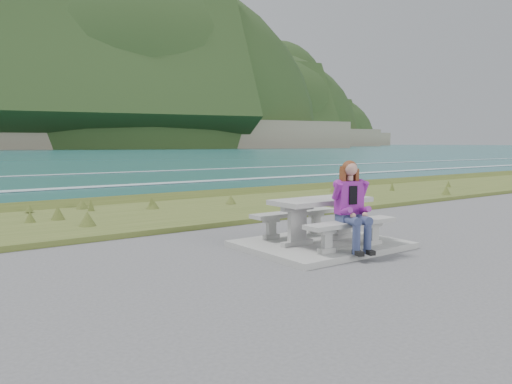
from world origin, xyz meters
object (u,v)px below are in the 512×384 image
at_px(bench_landward, 351,227).
at_px(bench_seaward, 294,217).
at_px(seated_woman, 354,218).
at_px(picnic_table, 321,208).

distance_m(bench_landward, bench_seaward, 1.40).
relative_size(bench_seaward, seated_woman, 1.27).
height_order(picnic_table, bench_seaward, picnic_table).
distance_m(picnic_table, seated_woman, 0.84).
height_order(picnic_table, bench_landward, picnic_table).
bearing_deg(picnic_table, bench_seaward, 90.00).
bearing_deg(picnic_table, bench_landward, -90.00).
height_order(bench_landward, bench_seaward, same).
bearing_deg(bench_seaward, bench_landward, -90.00).
distance_m(picnic_table, bench_landward, 0.74).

